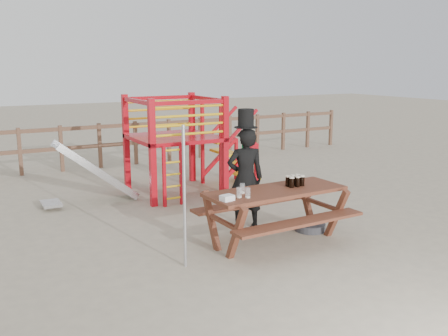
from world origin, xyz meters
TOP-DOWN VIEW (x-y plane):
  - ground at (0.00, 0.00)m, footprint 60.00×60.00m
  - back_fence at (0.00, 7.00)m, footprint 15.09×0.09m
  - playground_fort at (0.12, 3.58)m, footprint 4.71×1.84m
  - picnic_table at (0.32, -0.04)m, footprint 2.24×1.58m
  - man_with_hat at (0.29, 0.82)m, footprint 0.72×0.59m
  - metal_pole at (-1.30, -0.22)m, footprint 0.04×0.04m
  - parasol_base at (1.16, 0.16)m, footprint 0.51×0.51m
  - paper_bag at (-0.65, -0.23)m, footprint 0.20×0.17m
  - stout_pints at (0.70, 0.00)m, footprint 0.29×0.19m
  - empty_glasses at (-0.33, -0.13)m, footprint 0.24×0.33m

SIDE VIEW (x-z plane):
  - ground at x=0.00m, z-range 0.00..0.00m
  - parasol_base at x=1.16m, z-range -0.05..0.17m
  - picnic_table at x=0.32m, z-range 0.11..0.96m
  - back_fence at x=0.00m, z-range 0.14..1.34m
  - paper_bag at x=-0.65m, z-range 0.85..0.93m
  - man_with_hat at x=0.29m, z-range -0.11..1.92m
  - empty_glasses at x=-0.33m, z-range 0.85..1.00m
  - stout_pints at x=0.70m, z-range 0.85..1.02m
  - metal_pole at x=-1.30m, z-range 0.00..1.96m
  - playground_fort at x=0.12m, z-range 0.02..2.12m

